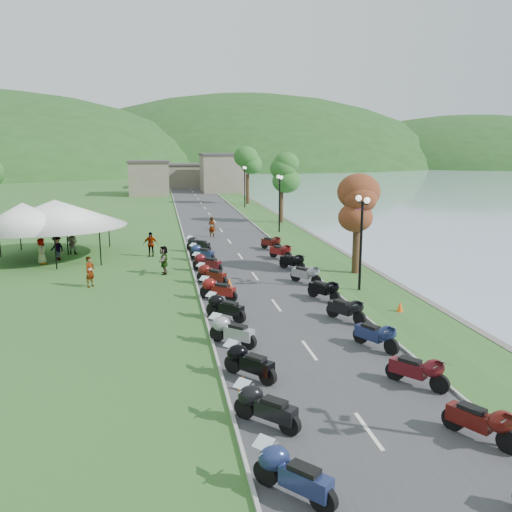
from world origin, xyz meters
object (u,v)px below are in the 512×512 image
pedestrian_a (91,287)px  pedestrian_c (58,260)px  vendor_tent_main (57,229)px  pedestrian_b (73,254)px

pedestrian_a → pedestrian_c: (-3.05, 7.65, 0.00)m
pedestrian_c → vendor_tent_main: bearing=132.8°
vendor_tent_main → pedestrian_b: (0.81, 0.97, -2.00)m
vendor_tent_main → pedestrian_a: size_ratio=3.74×
vendor_tent_main → pedestrian_c: bearing=-82.9°
pedestrian_a → pedestrian_b: 10.00m
pedestrian_a → vendor_tent_main: bearing=56.2°
pedestrian_a → pedestrian_c: size_ratio=1.00×
pedestrian_b → pedestrian_c: 2.17m
vendor_tent_main → pedestrian_a: bearing=-70.0°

